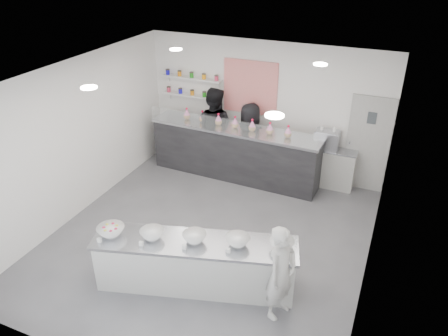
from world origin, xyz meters
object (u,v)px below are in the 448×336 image
Objects in this scene: prep_counter at (195,264)px; woman_prep at (281,273)px; back_bar at (235,153)px; espresso_ledge at (327,167)px; staff_left at (214,129)px; staff_right at (249,140)px; espresso_machine at (327,140)px.

woman_prep is (1.37, -0.04, 0.33)m from prep_counter.
back_bar is 3.24× the size of espresso_ledge.
staff_left reaches higher than woman_prep.
back_bar reaches higher than prep_counter.
back_bar is at bearing 156.94° from staff_left.
woman_prep is (2.14, -3.57, 0.15)m from back_bar.
espresso_ledge is 2.69m from staff_left.
staff_right is (-1.75, -0.18, 0.41)m from espresso_ledge.
staff_left is at bearing 5.73° from staff_right.
espresso_ledge is 1.80m from staff_right.
prep_counter is 0.80× the size of back_bar.
espresso_machine is 0.26× the size of staff_left.
staff_left is (-2.77, 3.82, 0.23)m from woman_prep.
espresso_machine is at bearing -177.45° from staff_left.
espresso_ledge is at bearing 56.69° from prep_counter.
staff_right reaches higher than espresso_ledge.
espresso_machine is at bearing -168.30° from staff_right.
espresso_machine is at bearing 14.38° from back_bar.
staff_left is (-2.56, -0.18, -0.10)m from espresso_machine.
woman_prep is at bearing -17.69° from prep_counter.
back_bar is 2.05m from espresso_ledge.
espresso_machine reaches higher than back_bar.
espresso_machine is 1.70m from staff_right.
prep_counter is 4.14m from espresso_ledge.
woman_prep is at bearing -57.05° from back_bar.
staff_left reaches higher than espresso_machine.
woman_prep is (0.14, -4.00, 0.31)m from espresso_ledge.
back_bar is 2.04m from espresso_machine.
staff_left is at bearing -176.19° from espresso_ledge.
staff_left is 0.89m from staff_right.
prep_counter is at bearing 103.54° from staff_right.
espresso_machine is 0.30× the size of staff_right.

